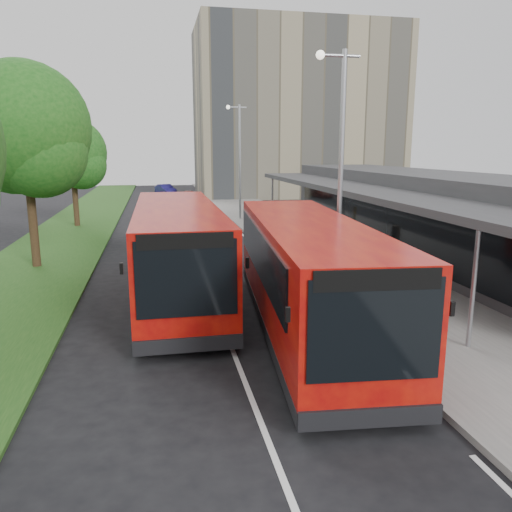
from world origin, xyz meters
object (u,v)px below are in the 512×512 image
Objects in this scene: bollard at (262,216)px; car_far at (166,190)px; bus_second at (177,251)px; car_near at (188,195)px; bus_main at (307,275)px; tree_mid at (25,137)px; lamp_post_far at (239,155)px; litter_bin at (304,236)px; tree_far at (72,157)px; lamp_post_near at (339,161)px.

bollard is 25.59m from car_far.
car_near is (2.51, 33.67, -1.11)m from bus_second.
car_near is (-0.91, 37.79, -1.09)m from bus_main.
lamp_post_far is at bearing 49.32° from tree_mid.
bus_second reaches higher than litter_bin.
tree_far is (0.00, 12.00, -1.03)m from tree_mid.
bollard is (6.27, 15.36, -0.97)m from bus_second.
bus_main reaches higher than car_far.
tree_far is 6.78× the size of bollard.
tree_mid reaches higher than litter_bin.
tree_far is 22.06m from lamp_post_near.
tree_mid is at bearing 136.72° from bus_second.
bollard is at bearing 68.01° from bus_second.
tree_far is 23.81m from bus_main.
litter_bin is (1.72, 9.30, -4.15)m from lamp_post_near.
tree_far reaches higher than bus_second.
lamp_post_near is 0.70× the size of bus_second.
bus_second is at bearing -71.48° from tree_far.
lamp_post_near is at bearing -32.36° from tree_mid.
car_near is 0.84× the size of car_far.
tree_far reaches higher than bollard.
bus_main is 44.51m from car_far.
tree_mid is 8.30× the size of bollard.
litter_bin is (3.54, 11.96, -1.05)m from bus_main.
car_far is at bearing 101.33° from litter_bin.
lamp_post_far is at bearing -66.70° from car_near.
bollard is (12.16, -2.23, -3.91)m from tree_far.
lamp_post_far is 7.65× the size of bollard.
tree_mid is 0.76× the size of bus_main.
bus_main is (9.31, -21.71, -2.96)m from tree_far.
lamp_post_near is 4.47m from bus_main.
bus_main is 19.71m from bollard.
lamp_post_near is 0.70× the size of bus_main.
tree_mid is 2.33× the size of car_far.
car_far is at bearing 74.38° from tree_far.
bollard is (1.04, -3.17, -4.04)m from lamp_post_far.
bus_second is (-5.24, -18.54, -3.07)m from lamp_post_far.
tree_mid is at bearing -141.22° from bollard.
lamp_post_near is 35.48m from car_near.
litter_bin is (6.96, 7.84, -1.08)m from bus_second.
bus_main is 13.52× the size of litter_bin.
car_far is (-2.06, 6.62, 0.08)m from car_near.
bus_second is (5.89, -17.59, -2.93)m from tree_far.
tree_mid is at bearing 147.64° from lamp_post_near.
lamp_post_near is at bearing -59.71° from tree_far.
lamp_post_near reaches higher than car_near.
bollard is at bearing 95.19° from litter_bin.
tree_mid is 1.09× the size of lamp_post_far.
car_far reaches higher than litter_bin.
car_near is at bearing 99.77° from litter_bin.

